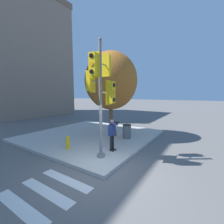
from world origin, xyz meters
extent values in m
plane|color=slate|center=(0.00, 0.00, 0.00)|extent=(160.00, 160.00, 0.00)
cube|color=#BCB7AD|center=(3.50, 3.50, 0.08)|extent=(8.00, 8.00, 0.15)
cube|color=silver|center=(-1.20, 0.64, 0.00)|extent=(0.36, 2.26, 0.01)
cube|color=silver|center=(-1.96, 0.64, 0.00)|extent=(0.36, 2.26, 0.01)
cube|color=silver|center=(-2.72, 0.64, 0.00)|extent=(0.36, 2.26, 0.01)
cylinder|color=slate|center=(0.76, 0.59, 0.21)|extent=(0.38, 0.38, 0.12)
cylinder|color=slate|center=(0.76, 0.59, 2.74)|extent=(0.14, 0.14, 4.93)
sphere|color=slate|center=(0.76, 0.59, 5.25)|extent=(0.16, 0.16, 0.16)
cylinder|color=slate|center=(0.73, 0.83, 3.56)|extent=(0.08, 0.35, 0.05)
cube|color=yellow|center=(0.70, 1.12, 3.56)|extent=(0.32, 0.27, 0.90)
cube|color=yellow|center=(0.71, 0.99, 3.56)|extent=(0.42, 0.07, 1.02)
cylinder|color=black|center=(0.69, 1.26, 3.86)|extent=(0.17, 0.05, 0.17)
cylinder|color=orange|center=(0.69, 1.26, 3.56)|extent=(0.17, 0.05, 0.17)
cylinder|color=black|center=(0.69, 1.26, 3.26)|extent=(0.17, 0.05, 0.17)
cylinder|color=slate|center=(0.78, 0.35, 3.05)|extent=(0.08, 0.35, 0.05)
cube|color=yellow|center=(0.81, 0.06, 3.05)|extent=(0.32, 0.27, 0.90)
cube|color=yellow|center=(0.80, 0.19, 3.05)|extent=(0.42, 0.07, 1.02)
cylinder|color=black|center=(0.82, -0.07, 3.35)|extent=(0.17, 0.05, 0.17)
cylinder|color=orange|center=(0.82, -0.07, 3.05)|extent=(0.17, 0.05, 0.17)
cylinder|color=black|center=(0.82, -0.07, 2.75)|extent=(0.17, 0.05, 0.17)
cylinder|color=slate|center=(0.51, 0.56, 4.15)|extent=(0.35, 0.09, 0.05)
cube|color=yellow|center=(0.23, 0.53, 4.15)|extent=(0.27, 0.33, 0.90)
cube|color=yellow|center=(0.36, 0.54, 4.15)|extent=(0.07, 0.42, 1.02)
cylinder|color=black|center=(0.09, 0.51, 4.45)|extent=(0.05, 0.17, 0.17)
cylinder|color=orange|center=(0.09, 0.51, 4.15)|extent=(0.05, 0.17, 0.17)
cylinder|color=black|center=(0.09, 0.51, 3.85)|extent=(0.05, 0.17, 0.17)
cylinder|color=slate|center=(1.00, 0.60, 4.27)|extent=(0.35, 0.07, 0.05)
cube|color=yellow|center=(1.29, 0.61, 4.27)|extent=(0.25, 0.31, 0.90)
cube|color=yellow|center=(1.16, 0.61, 4.27)|extent=(0.04, 0.42, 1.02)
cylinder|color=black|center=(1.42, 0.62, 4.57)|extent=(0.04, 0.17, 0.17)
cylinder|color=orange|center=(1.42, 0.62, 4.27)|extent=(0.04, 0.17, 0.17)
cylinder|color=black|center=(1.42, 0.62, 3.97)|extent=(0.04, 0.17, 0.17)
cube|color=black|center=(1.59, 0.54, 0.18)|extent=(0.09, 0.24, 0.05)
cube|color=black|center=(1.79, 0.54, 0.18)|extent=(0.09, 0.24, 0.05)
cylinder|color=black|center=(1.59, 0.60, 0.54)|extent=(0.11, 0.11, 0.77)
cylinder|color=black|center=(1.79, 0.60, 0.54)|extent=(0.11, 0.11, 0.77)
cube|color=navy|center=(1.69, 0.60, 1.20)|extent=(0.40, 0.22, 0.55)
sphere|color=tan|center=(1.69, 0.60, 1.63)|extent=(0.19, 0.19, 0.19)
cube|color=black|center=(1.69, 0.29, 1.61)|extent=(0.12, 0.10, 0.09)
cylinder|color=black|center=(1.69, 0.22, 1.61)|extent=(0.06, 0.08, 0.06)
cylinder|color=navy|center=(1.56, 0.46, 1.55)|extent=(0.23, 0.35, 0.22)
cylinder|color=navy|center=(1.83, 0.46, 1.55)|extent=(0.23, 0.35, 0.22)
cube|color=brown|center=(1.97, 0.62, 0.98)|extent=(0.10, 0.20, 0.26)
cylinder|color=brown|center=(4.33, 2.39, 1.40)|extent=(0.27, 0.27, 2.48)
ellipsoid|color=#A86023|center=(4.33, 2.39, 3.90)|extent=(3.60, 3.60, 3.96)
cylinder|color=yellow|center=(0.58, 2.60, 0.44)|extent=(0.19, 0.19, 0.56)
sphere|color=yellow|center=(0.58, 2.60, 0.78)|extent=(0.17, 0.17, 0.17)
cylinder|color=yellow|center=(0.58, 2.48, 0.50)|extent=(0.09, 0.06, 0.09)
cylinder|color=#5B5B60|center=(4.02, 0.96, 0.58)|extent=(0.53, 0.53, 0.84)
cylinder|color=black|center=(4.02, 0.96, 1.02)|extent=(0.56, 0.56, 0.04)
cube|color=gray|center=(6.93, 19.03, 7.80)|extent=(10.98, 8.50, 15.60)
camera|label=1|loc=(-4.45, -3.38, 2.97)|focal=24.00mm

